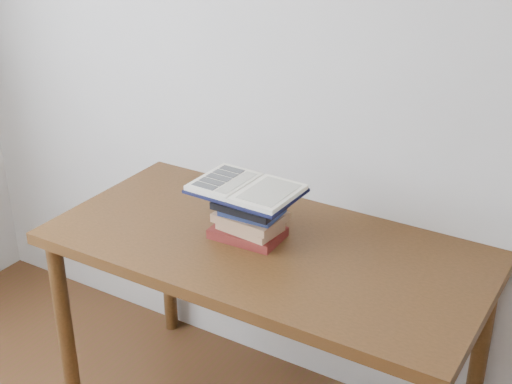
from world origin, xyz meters
The scene contains 3 objects.
desk centered at (0.01, 1.38, 0.71)m, with size 1.50×0.75×0.80m.
book_stack centered at (-0.05, 1.38, 0.89)m, with size 0.24×0.18×0.17m.
open_book centered at (-0.06, 1.37, 0.99)m, with size 0.36×0.25×0.03m.
Camera 1 is at (1.07, -0.44, 2.00)m, focal length 50.00 mm.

